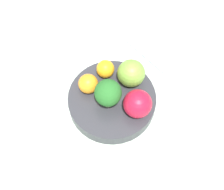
{
  "coord_description": "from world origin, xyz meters",
  "views": [
    {
      "loc": [
        -0.28,
        -0.17,
        0.65
      ],
      "look_at": [
        0.0,
        0.0,
        0.06
      ],
      "focal_mm": 50.0,
      "sensor_mm": 36.0,
      "label": 1
    }
  ],
  "objects_px": {
    "bowl": "(112,101)",
    "orange_front": "(88,84)",
    "broccoli": "(108,94)",
    "orange_back": "(105,69)",
    "apple_green": "(139,102)",
    "napkin": "(165,41)",
    "apple_red": "(131,73)"
  },
  "relations": [
    {
      "from": "orange_front",
      "to": "napkin",
      "type": "relative_size",
      "value": 0.24
    },
    {
      "from": "apple_green",
      "to": "orange_front",
      "type": "height_order",
      "value": "apple_green"
    },
    {
      "from": "orange_back",
      "to": "apple_green",
      "type": "bearing_deg",
      "value": -110.94
    },
    {
      "from": "apple_green",
      "to": "napkin",
      "type": "relative_size",
      "value": 0.33
    },
    {
      "from": "bowl",
      "to": "orange_front",
      "type": "relative_size",
      "value": 4.49
    },
    {
      "from": "orange_front",
      "to": "napkin",
      "type": "height_order",
      "value": "orange_front"
    },
    {
      "from": "bowl",
      "to": "orange_front",
      "type": "distance_m",
      "value": 0.07
    },
    {
      "from": "broccoli",
      "to": "orange_back",
      "type": "bearing_deg",
      "value": 36.8
    },
    {
      "from": "apple_red",
      "to": "napkin",
      "type": "xyz_separation_m",
      "value": [
        0.17,
        -0.01,
        -0.06
      ]
    },
    {
      "from": "bowl",
      "to": "orange_back",
      "type": "relative_size",
      "value": 4.83
    },
    {
      "from": "orange_front",
      "to": "bowl",
      "type": "bearing_deg",
      "value": -81.47
    },
    {
      "from": "apple_green",
      "to": "napkin",
      "type": "height_order",
      "value": "apple_green"
    },
    {
      "from": "bowl",
      "to": "apple_red",
      "type": "height_order",
      "value": "apple_red"
    },
    {
      "from": "orange_back",
      "to": "napkin",
      "type": "xyz_separation_m",
      "value": [
        0.18,
        -0.07,
        -0.05
      ]
    },
    {
      "from": "apple_red",
      "to": "orange_back",
      "type": "bearing_deg",
      "value": 103.23
    },
    {
      "from": "apple_green",
      "to": "orange_back",
      "type": "relative_size",
      "value": 1.5
    },
    {
      "from": "broccoli",
      "to": "orange_front",
      "type": "distance_m",
      "value": 0.06
    },
    {
      "from": "broccoli",
      "to": "apple_green",
      "type": "xyz_separation_m",
      "value": [
        0.02,
        -0.06,
        -0.01
      ]
    },
    {
      "from": "bowl",
      "to": "napkin",
      "type": "xyz_separation_m",
      "value": [
        0.22,
        -0.02,
        -0.01
      ]
    },
    {
      "from": "apple_green",
      "to": "napkin",
      "type": "distance_m",
      "value": 0.23
    },
    {
      "from": "broccoli",
      "to": "apple_green",
      "type": "height_order",
      "value": "broccoli"
    },
    {
      "from": "bowl",
      "to": "orange_back",
      "type": "xyz_separation_m",
      "value": [
        0.04,
        0.04,
        0.04
      ]
    },
    {
      "from": "bowl",
      "to": "apple_green",
      "type": "height_order",
      "value": "apple_green"
    },
    {
      "from": "napkin",
      "to": "bowl",
      "type": "bearing_deg",
      "value": 174.09
    },
    {
      "from": "broccoli",
      "to": "orange_back",
      "type": "distance_m",
      "value": 0.08
    },
    {
      "from": "apple_red",
      "to": "orange_front",
      "type": "height_order",
      "value": "apple_red"
    },
    {
      "from": "apple_green",
      "to": "apple_red",
      "type": "bearing_deg",
      "value": 41.54
    },
    {
      "from": "broccoli",
      "to": "napkin",
      "type": "xyz_separation_m",
      "value": [
        0.24,
        -0.02,
        -0.07
      ]
    },
    {
      "from": "bowl",
      "to": "orange_front",
      "type": "bearing_deg",
      "value": 98.53
    },
    {
      "from": "bowl",
      "to": "broccoli",
      "type": "relative_size",
      "value": 2.69
    },
    {
      "from": "broccoli",
      "to": "apple_green",
      "type": "bearing_deg",
      "value": -71.91
    },
    {
      "from": "broccoli",
      "to": "orange_back",
      "type": "relative_size",
      "value": 1.79
    }
  ]
}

